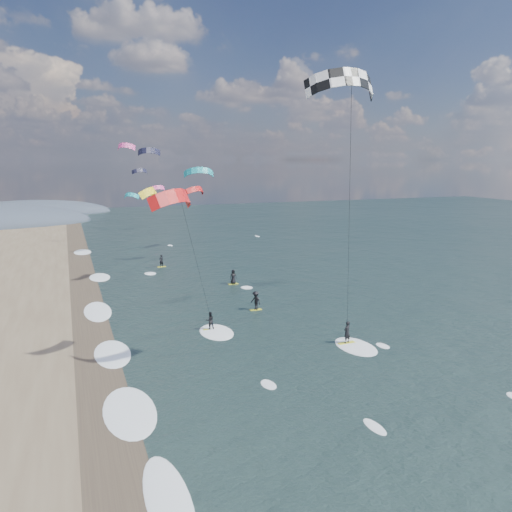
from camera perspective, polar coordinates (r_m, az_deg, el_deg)
name	(u,v)px	position (r m, az deg, el deg)	size (l,w,h in m)	color
ground	(357,428)	(27.78, 11.42, -18.75)	(260.00, 260.00, 0.00)	black
wet_sand_strip	(101,385)	(33.19, -17.27, -13.89)	(3.00, 240.00, 0.00)	#382D23
kitesurfer_near_a	(352,143)	(30.60, 10.94, 12.51)	(7.68, 8.27, 19.02)	gold
kitesurfer_near_b	(193,248)	(35.09, -7.17, 0.91)	(6.85, 8.80, 12.56)	gold
far_kitesurfers	(230,285)	(51.79, -2.94, -3.39)	(6.95, 22.96, 1.79)	gold
bg_kite_field	(160,176)	(82.47, -10.97, 9.02)	(13.51, 58.07, 10.09)	teal
shoreline_surf	(114,355)	(37.62, -15.92, -10.80)	(2.40, 79.40, 0.11)	white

